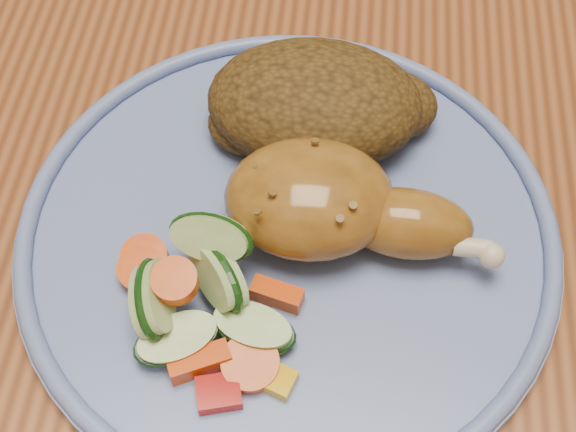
% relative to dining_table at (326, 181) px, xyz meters
% --- Properties ---
extents(dining_table, '(0.90, 1.40, 0.75)m').
position_rel_dining_table_xyz_m(dining_table, '(0.00, 0.00, 0.00)').
color(dining_table, brown).
rests_on(dining_table, ground).
extents(plate, '(0.30, 0.30, 0.01)m').
position_rel_dining_table_xyz_m(plate, '(-0.02, -0.11, 0.09)').
color(plate, '#5F74B2').
rests_on(plate, dining_table).
extents(plate_rim, '(0.30, 0.30, 0.01)m').
position_rel_dining_table_xyz_m(plate_rim, '(-0.02, -0.11, 0.10)').
color(plate_rim, '#5F74B2').
rests_on(plate_rim, plate).
extents(chicken_leg, '(0.15, 0.08, 0.05)m').
position_rel_dining_table_xyz_m(chicken_leg, '(0.01, -0.10, 0.12)').
color(chicken_leg, '#925F1E').
rests_on(chicken_leg, plate).
extents(rice_pilaf, '(0.13, 0.09, 0.05)m').
position_rel_dining_table_xyz_m(rice_pilaf, '(-0.01, -0.03, 0.12)').
color(rice_pilaf, '#4E3613').
rests_on(rice_pilaf, plate).
extents(vegetable_pile, '(0.10, 0.11, 0.05)m').
position_rel_dining_table_xyz_m(vegetable_pile, '(-0.06, -0.16, 0.11)').
color(vegetable_pile, '#A50A05').
rests_on(vegetable_pile, plate).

